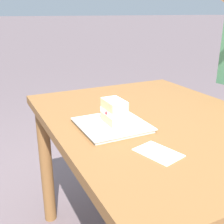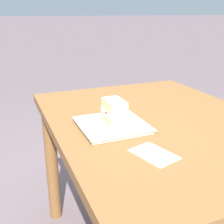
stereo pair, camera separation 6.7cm
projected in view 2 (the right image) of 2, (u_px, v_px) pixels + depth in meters
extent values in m
cylinder|color=brown|center=(52.00, 163.00, 1.64)|extent=(0.07, 0.07, 0.74)
cylinder|color=brown|center=(164.00, 142.00, 1.91)|extent=(0.07, 0.07, 0.74)
cube|color=brown|center=(159.00, 123.00, 1.19)|extent=(1.15, 0.88, 0.04)
cube|color=white|center=(112.00, 126.00, 1.09)|extent=(0.24, 0.24, 0.01)
cube|color=white|center=(112.00, 124.00, 1.09)|extent=(0.25, 0.25, 0.00)
cube|color=#EAD18C|center=(114.00, 118.00, 1.09)|extent=(0.11, 0.07, 0.03)
cube|color=white|center=(114.00, 112.00, 1.08)|extent=(0.11, 0.07, 0.02)
sphere|color=red|center=(121.00, 109.00, 1.10)|extent=(0.02, 0.02, 0.02)
sphere|color=red|center=(107.00, 113.00, 1.06)|extent=(0.01, 0.01, 0.01)
sphere|color=red|center=(122.00, 110.00, 1.09)|extent=(0.01, 0.01, 0.01)
sphere|color=red|center=(122.00, 112.00, 1.08)|extent=(0.01, 0.01, 0.01)
cube|color=#EAD18C|center=(114.00, 105.00, 1.07)|extent=(0.11, 0.07, 0.03)
cube|color=white|center=(114.00, 100.00, 1.07)|extent=(0.10, 0.07, 0.00)
cylinder|color=silver|center=(112.00, 109.00, 1.28)|extent=(0.10, 0.11, 0.01)
cube|color=silver|center=(119.00, 104.00, 1.36)|extent=(0.04, 0.04, 0.01)
cube|color=white|center=(154.00, 154.00, 0.88)|extent=(0.16, 0.13, 0.00)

